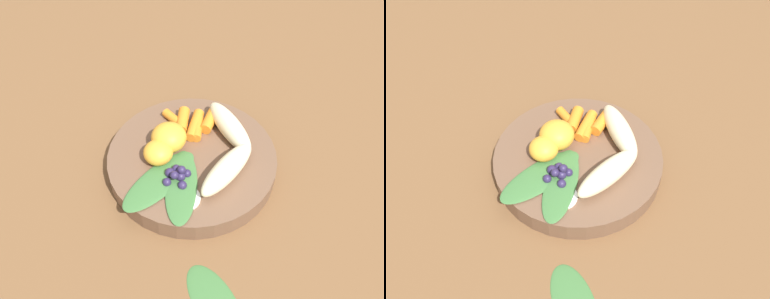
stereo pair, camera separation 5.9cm
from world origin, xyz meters
The scene contains 15 objects.
ground_plane centered at (0.00, 0.00, 0.00)m, with size 2.40×2.40×0.00m, color brown.
bowl centered at (0.00, 0.00, 0.02)m, with size 0.26×0.26×0.03m, color brown.
banana_peeled_left centered at (-0.07, -0.03, 0.05)m, with size 0.12×0.03×0.03m, color beige.
banana_peeled_right centered at (-0.04, 0.05, 0.05)m, with size 0.12×0.03×0.03m, color beige.
orange_segment_near centered at (0.05, 0.00, 0.05)m, with size 0.04×0.04×0.03m, color #F4A833.
orange_segment_far centered at (0.03, -0.02, 0.05)m, with size 0.05×0.05×0.04m, color #F4A833.
carrot_front centered at (-0.04, -0.06, 0.04)m, with size 0.02×0.02×0.05m, color orange.
carrot_mid_left centered at (-0.02, -0.05, 0.04)m, with size 0.02×0.02×0.05m, color orange.
carrot_mid_right centered at (-0.02, -0.05, 0.04)m, with size 0.02×0.02×0.06m, color orange.
carrot_rear centered at (0.00, -0.07, 0.04)m, with size 0.02×0.02×0.05m, color orange.
carrot_small centered at (0.01, -0.07, 0.04)m, with size 0.01×0.01×0.05m, color orange.
blueberry_pile centered at (0.03, 0.04, 0.04)m, with size 0.04×0.04×0.02m.
coconut_shred_patch centered at (0.03, 0.08, 0.03)m, with size 0.04×0.04×0.00m, color white.
kale_leaf_left centered at (0.06, 0.04, 0.03)m, with size 0.14×0.05×0.01m, color #3D7038.
kale_leaf_right centered at (0.03, 0.06, 0.03)m, with size 0.13×0.05×0.01m, color #3D7038.
Camera 1 is at (0.09, 0.39, 0.48)m, focal length 36.71 mm.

